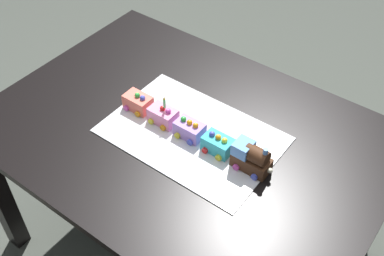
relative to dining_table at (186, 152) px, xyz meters
The scene contains 9 objects.
ground_plane 0.63m from the dining_table, ahead, with size 8.00×8.00×0.00m, color #474C44.
dining_table is the anchor object (origin of this frame).
cake_board 0.11m from the dining_table, behind, with size 0.60×0.40×0.00m, color silver.
cake_locomotive 0.32m from the dining_table, behind, with size 0.14×0.08×0.12m.
cake_car_hopper_turquoise 0.20m from the dining_table, behind, with size 0.10×0.08×0.07m.
cake_car_tanker_lavender 0.14m from the dining_table, 159.77° to the left, with size 0.10×0.08×0.07m.
cake_car_flatbed_bubblegum 0.17m from the dining_table, ahead, with size 0.10×0.08×0.07m.
cake_car_gondola_coral 0.25m from the dining_table, ahead, with size 0.10×0.08×0.07m.
birthday_candle 0.22m from the dining_table, ahead, with size 0.01×0.01×0.05m.
Camera 1 is at (-0.73, 0.94, 1.93)m, focal length 44.76 mm.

